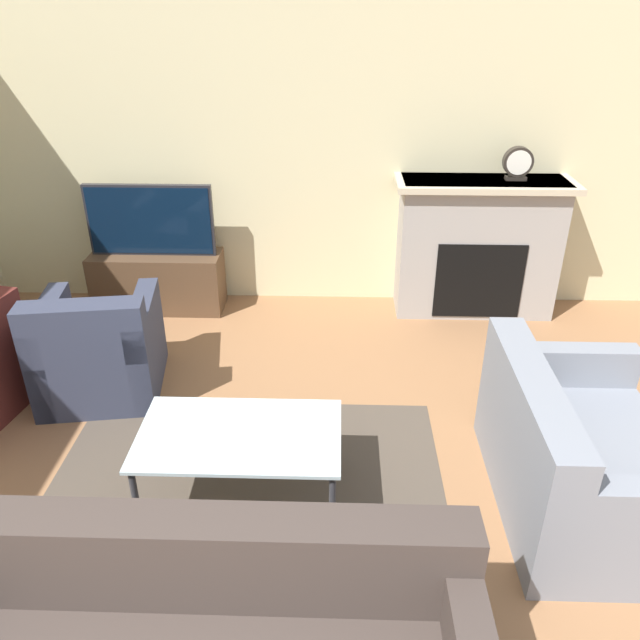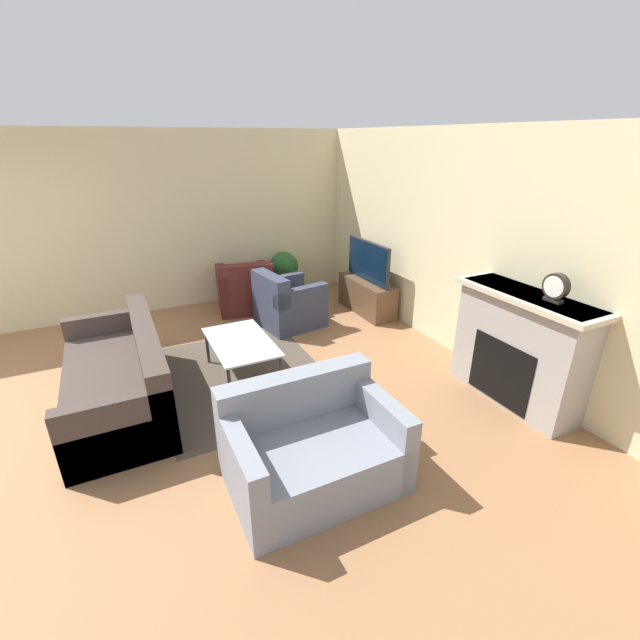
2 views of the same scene
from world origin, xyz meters
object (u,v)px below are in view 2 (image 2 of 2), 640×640
(potted_plant, at_px, (284,269))
(mantel_clock, at_px, (556,287))
(couch_sectional, at_px, (120,380))
(armchair_accent, at_px, (288,306))
(tv, at_px, (368,261))
(armchair_by_window, at_px, (245,291))
(couch_loveseat, at_px, (312,449))
(coffee_table, at_px, (241,344))

(potted_plant, relative_size, mantel_clock, 2.96)
(couch_sectional, bearing_deg, armchair_accent, 116.16)
(couch_sectional, xyz_separation_m, mantel_clock, (1.95, 3.69, 1.03))
(tv, distance_m, armchair_by_window, 2.01)
(couch_sectional, distance_m, couch_loveseat, 2.24)
(couch_sectional, bearing_deg, mantel_clock, 62.16)
(mantel_clock, bearing_deg, armchair_accent, -156.01)
(couch_loveseat, bearing_deg, couch_sectional, 125.35)
(mantel_clock, bearing_deg, couch_loveseat, -92.86)
(armchair_accent, bearing_deg, coffee_table, 129.09)
(couch_loveseat, bearing_deg, potted_plant, 70.85)
(armchair_by_window, distance_m, armchair_accent, 0.98)
(couch_sectional, distance_m, coffee_table, 1.28)
(couch_sectional, distance_m, armchair_accent, 2.58)
(couch_loveseat, relative_size, mantel_clock, 4.91)
(potted_plant, bearing_deg, mantel_clock, 12.78)
(potted_plant, bearing_deg, tv, 36.62)
(couch_sectional, bearing_deg, potted_plant, 130.00)
(armchair_by_window, distance_m, mantel_clock, 4.48)
(tv, xyz_separation_m, couch_loveseat, (2.90, -2.33, -0.53))
(armchair_accent, height_order, mantel_clock, mantel_clock)
(tv, xyz_separation_m, mantel_clock, (3.02, 0.06, 0.49))
(armchair_accent, height_order, potted_plant, armchair_accent)
(couch_sectional, bearing_deg, armchair_by_window, 136.41)
(armchair_by_window, bearing_deg, mantel_clock, 123.93)
(armchair_accent, xyz_separation_m, coffee_table, (1.14, -1.04, 0.11))
(couch_loveseat, height_order, potted_plant, couch_loveseat)
(couch_loveseat, xyz_separation_m, potted_plant, (-4.12, 1.43, 0.21))
(tv, relative_size, mantel_clock, 4.01)
(couch_loveseat, relative_size, coffee_table, 1.21)
(couch_sectional, distance_m, armchair_by_window, 2.82)
(armchair_accent, relative_size, potted_plant, 1.18)
(couch_loveseat, xyz_separation_m, mantel_clock, (0.12, 2.39, 1.03))
(armchair_by_window, distance_m, coffee_table, 2.16)
(coffee_table, height_order, potted_plant, potted_plant)
(armchair_by_window, xyz_separation_m, coffee_table, (2.05, -0.67, 0.11))
(armchair_accent, relative_size, mantel_clock, 3.48)
(couch_loveseat, distance_m, armchair_by_window, 3.93)
(couch_loveseat, bearing_deg, armchair_accent, 71.05)
(tv, relative_size, armchair_by_window, 1.07)
(couch_sectional, relative_size, armchair_by_window, 2.12)
(armchair_by_window, bearing_deg, couch_loveseat, 90.85)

